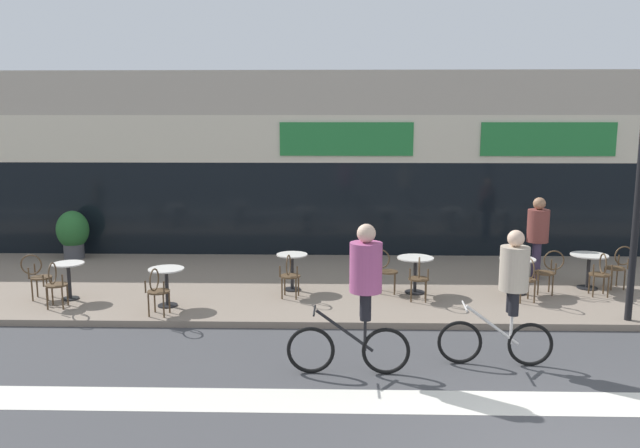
% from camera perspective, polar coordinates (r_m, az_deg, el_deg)
% --- Properties ---
extents(sidewalk_slab, '(40.00, 5.50, 0.12)m').
position_cam_1_polar(sidewalk_slab, '(13.92, 13.05, -5.49)').
color(sidewalk_slab, gray).
rests_on(sidewalk_slab, ground).
extents(storefront_facade, '(40.00, 4.06, 4.83)m').
position_cam_1_polar(storefront_facade, '(18.13, 10.36, 5.58)').
color(storefront_facade, '#B2A899').
rests_on(storefront_facade, ground).
extents(bike_lane_stripe, '(36.00, 0.70, 0.01)m').
position_cam_1_polar(bike_lane_stripe, '(8.86, 20.47, -15.11)').
color(bike_lane_stripe, silver).
rests_on(bike_lane_stripe, ground).
extents(bistro_table_0, '(0.61, 0.61, 0.73)m').
position_cam_1_polar(bistro_table_0, '(13.16, -21.99, -4.25)').
color(bistro_table_0, black).
rests_on(bistro_table_0, sidewalk_slab).
extents(bistro_table_1, '(0.67, 0.67, 0.73)m').
position_cam_1_polar(bistro_table_1, '(12.12, -13.85, -4.93)').
color(bistro_table_1, black).
rests_on(bistro_table_1, sidewalk_slab).
extents(bistro_table_2, '(0.64, 0.64, 0.76)m').
position_cam_1_polar(bistro_table_2, '(12.87, -2.57, -3.74)').
color(bistro_table_2, black).
rests_on(bistro_table_2, sidewalk_slab).
extents(bistro_table_3, '(0.74, 0.74, 0.74)m').
position_cam_1_polar(bistro_table_3, '(12.80, 8.70, -3.94)').
color(bistro_table_3, black).
rests_on(bistro_table_3, sidewalk_slab).
extents(bistro_table_4, '(0.71, 0.71, 0.73)m').
position_cam_1_polar(bistro_table_4, '(13.21, 17.58, -3.89)').
color(bistro_table_4, black).
rests_on(bistro_table_4, sidewalk_slab).
extents(bistro_table_5, '(0.75, 0.75, 0.72)m').
position_cam_1_polar(bistro_table_5, '(14.14, 23.35, -3.37)').
color(bistro_table_5, black).
rests_on(bistro_table_5, sidewalk_slab).
extents(cafe_chair_0_near, '(0.44, 0.59, 0.90)m').
position_cam_1_polar(cafe_chair_0_near, '(12.61, -23.08, -4.88)').
color(cafe_chair_0_near, '#4C3823').
rests_on(cafe_chair_0_near, sidewalk_slab).
extents(cafe_chair_0_side, '(0.60, 0.45, 0.90)m').
position_cam_1_polar(cafe_chair_0_side, '(13.41, -24.47, -4.13)').
color(cafe_chair_0_side, '#4C3823').
rests_on(cafe_chair_0_side, sidewalk_slab).
extents(cafe_chair_1_near, '(0.44, 0.59, 0.90)m').
position_cam_1_polar(cafe_chair_1_near, '(11.54, -14.70, -5.70)').
color(cafe_chair_1_near, '#4C3823').
rests_on(cafe_chair_1_near, sidewalk_slab).
extents(cafe_chair_2_near, '(0.44, 0.59, 0.90)m').
position_cam_1_polar(cafe_chair_2_near, '(12.27, -2.81, -4.49)').
color(cafe_chair_2_near, '#4C3823').
rests_on(cafe_chair_2_near, sidewalk_slab).
extents(cafe_chair_3_near, '(0.44, 0.59, 0.90)m').
position_cam_1_polar(cafe_chair_3_near, '(12.20, 9.03, -4.68)').
color(cafe_chair_3_near, '#4C3823').
rests_on(cafe_chair_3_near, sidewalk_slab).
extents(cafe_chair_3_side, '(0.60, 0.45, 0.90)m').
position_cam_1_polar(cafe_chair_3_side, '(12.74, 5.90, -4.00)').
color(cafe_chair_3_side, '#4C3823').
rests_on(cafe_chair_3_side, sidewalk_slab).
extents(cafe_chair_4_near, '(0.45, 0.60, 0.90)m').
position_cam_1_polar(cafe_chair_4_near, '(12.63, 18.40, -4.57)').
color(cafe_chair_4_near, '#4C3823').
rests_on(cafe_chair_4_near, sidewalk_slab).
extents(cafe_chair_4_side, '(0.59, 0.44, 0.90)m').
position_cam_1_polar(cafe_chair_4_side, '(13.39, 20.17, -3.88)').
color(cafe_chair_4_side, '#4C3823').
rests_on(cafe_chair_4_side, sidewalk_slab).
extents(cafe_chair_5_near, '(0.44, 0.59, 0.90)m').
position_cam_1_polar(cafe_chair_5_near, '(13.57, 24.30, -3.97)').
color(cafe_chair_5_near, '#4C3823').
rests_on(cafe_chair_5_near, sidewalk_slab).
extents(cafe_chair_5_side, '(0.60, 0.45, 0.90)m').
position_cam_1_polar(cafe_chair_5_side, '(14.39, 25.65, -3.33)').
color(cafe_chair_5_side, '#4C3823').
rests_on(cafe_chair_5_side, sidewalk_slab).
extents(planter_pot, '(0.80, 0.80, 1.22)m').
position_cam_1_polar(planter_pot, '(16.95, -21.66, -0.73)').
color(planter_pot, '#4C4C51').
rests_on(planter_pot, sidewalk_slab).
extents(cyclist_0, '(1.77, 0.48, 2.19)m').
position_cam_1_polar(cyclist_0, '(8.81, 3.83, -5.81)').
color(cyclist_0, black).
rests_on(cyclist_0, ground).
extents(cyclist_1, '(1.69, 0.51, 2.04)m').
position_cam_1_polar(cyclist_1, '(9.54, 16.92, -5.63)').
color(cyclist_1, black).
rests_on(cyclist_1, ground).
extents(pedestrian_far_end, '(0.52, 0.52, 1.81)m').
position_cam_1_polar(pedestrian_far_end, '(14.50, 19.29, -0.58)').
color(pedestrian_far_end, '#382D47').
rests_on(pedestrian_far_end, sidewalk_slab).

